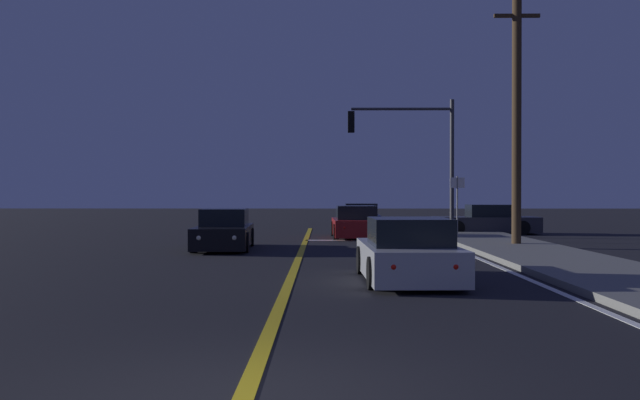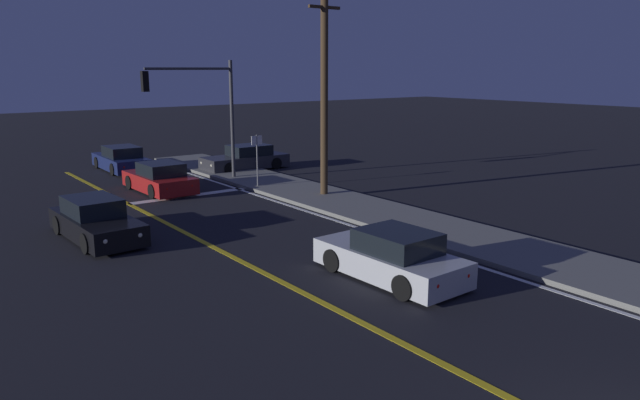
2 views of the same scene
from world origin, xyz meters
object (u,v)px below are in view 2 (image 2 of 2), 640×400
Objects in this scene: car_mid_block_silver at (392,257)px; street_sign_corner at (257,153)px; car_parked_curb_black at (96,221)px; utility_pole_right at (324,84)px; car_distant_tail_red at (160,179)px; car_far_approaching_charcoal at (246,159)px; traffic_signal_near_right at (201,101)px; car_side_waiting_navy at (121,160)px.

street_sign_corner reaches higher than car_mid_block_silver.
utility_pole_right is (9.86, 0.64, 4.24)m from car_parked_curb_black.
car_mid_block_silver is at bearing -89.57° from car_distant_tail_red.
car_far_approaching_charcoal is at bearing 70.33° from car_mid_block_silver.
traffic_signal_near_right reaches higher than car_parked_curb_black.
car_far_approaching_charcoal and car_mid_block_silver have the same top height.
car_parked_curb_black is at bearing -155.50° from street_sign_corner.
car_mid_block_silver is 0.74× the size of traffic_signal_near_right.
car_far_approaching_charcoal is at bearing 83.66° from utility_pole_right.
car_parked_curb_black is 10.32m from traffic_signal_near_right.
car_far_approaching_charcoal is at bearing -147.97° from traffic_signal_near_right.
car_mid_block_silver and car_parked_curb_black have the same top height.
street_sign_corner is at bearing 155.56° from car_far_approaching_charcoal.
car_side_waiting_navy and car_parked_curb_black have the same top height.
car_distant_tail_red is at bearing 134.13° from utility_pole_right.
car_parked_curb_black is 1.82× the size of street_sign_corner.
car_distant_tail_red and car_parked_curb_black have the same top height.
car_parked_curb_black is at bearing 42.99° from traffic_signal_near_right.
street_sign_corner reaches higher than car_distant_tail_red.
utility_pole_right is at bearing -67.87° from car_side_waiting_navy.
car_far_approaching_charcoal is at bearing -142.88° from car_parked_curb_black.
car_mid_block_silver is 12.90m from street_sign_corner.
car_side_waiting_navy is 13.66m from utility_pole_right.
utility_pole_right reaches higher than car_mid_block_silver.
car_side_waiting_navy is at bearing -72.38° from traffic_signal_near_right.
car_far_approaching_charcoal is 14.00m from car_parked_curb_black.
traffic_signal_near_right reaches higher than car_far_approaching_charcoal.
car_parked_curb_black is at bearing -128.93° from car_distant_tail_red.
car_mid_block_silver is 9.95m from car_parked_curb_black.
car_side_waiting_navy is at bearing 55.65° from car_far_approaching_charcoal.
car_distant_tail_red and car_side_waiting_navy have the same top height.
car_side_waiting_navy is at bearing 111.01° from utility_pole_right.
street_sign_corner is (1.32, -2.80, -2.25)m from traffic_signal_near_right.
car_distant_tail_red is 4.23m from traffic_signal_near_right.
car_mid_block_silver is 15.71m from traffic_signal_near_right.
street_sign_corner is (3.37, 12.41, 1.10)m from car_mid_block_silver.
car_mid_block_silver is at bearing 118.19° from car_parked_curb_black.
traffic_signal_near_right is 2.32× the size of street_sign_corner.
car_side_waiting_navy is at bearing 110.08° from street_sign_corner.
car_far_approaching_charcoal is 5.69m from street_sign_corner.
car_far_approaching_charcoal and car_distant_tail_red have the same top height.
street_sign_corner is at bearing -30.85° from car_distant_tail_red.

